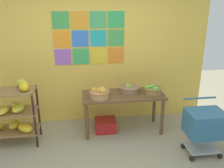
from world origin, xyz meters
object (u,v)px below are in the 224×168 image
at_px(display_table, 123,99).
at_px(fruit_basket_centre, 129,88).
at_px(banana_shelf_unit, 8,111).
at_px(fruit_basket_back_right, 153,89).
at_px(produce_crate_under_table, 105,125).
at_px(fruit_basket_left, 100,93).
at_px(shopping_cart, 205,125).

height_order(display_table, fruit_basket_centre, fruit_basket_centre).
bearing_deg(display_table, banana_shelf_unit, -175.11).
relative_size(display_table, fruit_basket_back_right, 4.42).
bearing_deg(produce_crate_under_table, fruit_basket_back_right, -5.10).
height_order(fruit_basket_centre, produce_crate_under_table, fruit_basket_centre).
xyz_separation_m(fruit_basket_left, produce_crate_under_table, (0.11, 0.14, -0.70)).
distance_m(display_table, fruit_basket_left, 0.48).
height_order(banana_shelf_unit, fruit_basket_back_right, banana_shelf_unit).
distance_m(display_table, shopping_cart, 1.42).
xyz_separation_m(display_table, fruit_basket_back_right, (0.52, -0.05, 0.18)).
relative_size(fruit_basket_left, fruit_basket_back_right, 1.07).
bearing_deg(fruit_basket_left, display_table, 15.44).
bearing_deg(fruit_basket_centre, fruit_basket_back_right, -21.20).
relative_size(banana_shelf_unit, fruit_basket_back_right, 3.33).
bearing_deg(display_table, produce_crate_under_table, 175.60).
height_order(display_table, shopping_cart, shopping_cart).
bearing_deg(banana_shelf_unit, shopping_cart, -13.06).
bearing_deg(banana_shelf_unit, fruit_basket_centre, 7.37).
relative_size(fruit_basket_centre, produce_crate_under_table, 0.96).
distance_m(fruit_basket_centre, produce_crate_under_table, 0.81).
bearing_deg(fruit_basket_back_right, banana_shelf_unit, -177.33).
height_order(fruit_basket_back_right, shopping_cart, fruit_basket_back_right).
relative_size(banana_shelf_unit, shopping_cart, 1.27).
bearing_deg(banana_shelf_unit, fruit_basket_back_right, 2.67).
distance_m(fruit_basket_left, fruit_basket_back_right, 0.95).
distance_m(produce_crate_under_table, shopping_cart, 1.73).
height_order(banana_shelf_unit, display_table, banana_shelf_unit).
xyz_separation_m(fruit_basket_centre, fruit_basket_left, (-0.56, -0.22, 0.03)).
relative_size(display_table, shopping_cart, 1.69).
height_order(fruit_basket_back_right, produce_crate_under_table, fruit_basket_back_right).
xyz_separation_m(display_table, shopping_cart, (1.11, -0.87, -0.12)).
bearing_deg(shopping_cart, display_table, 148.63).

